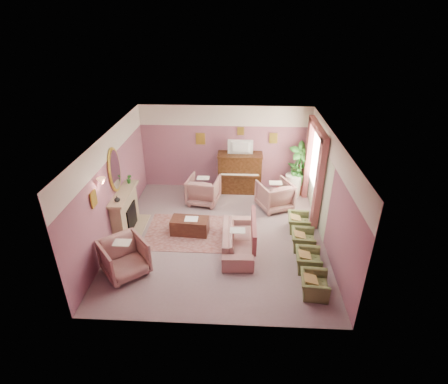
{
  "coord_description": "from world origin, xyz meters",
  "views": [
    {
      "loc": [
        0.53,
        -7.81,
        5.44
      ],
      "look_at": [
        0.1,
        0.4,
        1.13
      ],
      "focal_mm": 28.0,
      "sensor_mm": 36.0,
      "label": 1
    }
  ],
  "objects_px": {
    "olive_chair_a": "(314,282)",
    "olive_chair_d": "(299,220)",
    "piano": "(240,173)",
    "side_table": "(293,185)",
    "olive_chair_c": "(303,238)",
    "floral_armchair_right": "(275,194)",
    "television": "(240,147)",
    "sofa": "(238,236)",
    "coffee_table": "(190,226)",
    "olive_chair_b": "(308,258)",
    "floral_armchair_left": "(204,189)",
    "floral_armchair_front": "(124,256)"
  },
  "relations": [
    {
      "from": "floral_armchair_left",
      "to": "coffee_table",
      "type": "bearing_deg",
      "value": -96.45
    },
    {
      "from": "olive_chair_d",
      "to": "olive_chair_a",
      "type": "bearing_deg",
      "value": -90.0
    },
    {
      "from": "olive_chair_a",
      "to": "olive_chair_d",
      "type": "height_order",
      "value": "same"
    },
    {
      "from": "piano",
      "to": "coffee_table",
      "type": "xyz_separation_m",
      "value": [
        -1.31,
        -2.59,
        -0.43
      ]
    },
    {
      "from": "television",
      "to": "floral_armchair_left",
      "type": "xyz_separation_m",
      "value": [
        -1.12,
        -0.8,
        -1.12
      ]
    },
    {
      "from": "sofa",
      "to": "olive_chair_b",
      "type": "bearing_deg",
      "value": -21.97
    },
    {
      "from": "side_table",
      "to": "olive_chair_a",
      "type": "bearing_deg",
      "value": -91.18
    },
    {
      "from": "piano",
      "to": "floral_armchair_left",
      "type": "height_order",
      "value": "piano"
    },
    {
      "from": "floral_armchair_left",
      "to": "olive_chair_a",
      "type": "relative_size",
      "value": 1.4
    },
    {
      "from": "side_table",
      "to": "olive_chair_d",
      "type": "bearing_deg",
      "value": -92.56
    },
    {
      "from": "floral_armchair_front",
      "to": "sofa",
      "type": "bearing_deg",
      "value": 22.51
    },
    {
      "from": "coffee_table",
      "to": "floral_armchair_front",
      "type": "distance_m",
      "value": 2.12
    },
    {
      "from": "olive_chair_b",
      "to": "olive_chair_c",
      "type": "height_order",
      "value": "same"
    },
    {
      "from": "floral_armchair_right",
      "to": "piano",
      "type": "bearing_deg",
      "value": 135.08
    },
    {
      "from": "piano",
      "to": "olive_chair_c",
      "type": "distance_m",
      "value": 3.51
    },
    {
      "from": "coffee_table",
      "to": "floral_armchair_right",
      "type": "xyz_separation_m",
      "value": [
        2.39,
        1.51,
        0.25
      ]
    },
    {
      "from": "olive_chair_d",
      "to": "floral_armchair_front",
      "type": "bearing_deg",
      "value": -154.35
    },
    {
      "from": "television",
      "to": "sofa",
      "type": "relative_size",
      "value": 0.41
    },
    {
      "from": "coffee_table",
      "to": "olive_chair_b",
      "type": "bearing_deg",
      "value": -23.8
    },
    {
      "from": "floral_armchair_front",
      "to": "olive_chair_b",
      "type": "xyz_separation_m",
      "value": [
        4.22,
        0.39,
        -0.18
      ]
    },
    {
      "from": "piano",
      "to": "television",
      "type": "relative_size",
      "value": 1.75
    },
    {
      "from": "sofa",
      "to": "floral_armchair_front",
      "type": "xyz_separation_m",
      "value": [
        -2.55,
        -1.06,
        0.09
      ]
    },
    {
      "from": "piano",
      "to": "olive_chair_d",
      "type": "height_order",
      "value": "piano"
    },
    {
      "from": "piano",
      "to": "floral_armchair_front",
      "type": "bearing_deg",
      "value": -120.92
    },
    {
      "from": "floral_armchair_right",
      "to": "floral_armchair_front",
      "type": "height_order",
      "value": "same"
    },
    {
      "from": "floral_armchair_left",
      "to": "olive_chair_a",
      "type": "height_order",
      "value": "floral_armchair_left"
    },
    {
      "from": "coffee_table",
      "to": "side_table",
      "type": "distance_m",
      "value": 3.9
    },
    {
      "from": "floral_armchair_front",
      "to": "olive_chair_d",
      "type": "distance_m",
      "value": 4.68
    },
    {
      "from": "floral_armchair_left",
      "to": "olive_chair_b",
      "type": "relative_size",
      "value": 1.4
    },
    {
      "from": "olive_chair_a",
      "to": "piano",
      "type": "bearing_deg",
      "value": 109.33
    },
    {
      "from": "television",
      "to": "olive_chair_a",
      "type": "distance_m",
      "value": 5.12
    },
    {
      "from": "sofa",
      "to": "side_table",
      "type": "xyz_separation_m",
      "value": [
        1.76,
        3.06,
        -0.04
      ]
    },
    {
      "from": "olive_chair_a",
      "to": "floral_armchair_right",
      "type": "bearing_deg",
      "value": 98.95
    },
    {
      "from": "coffee_table",
      "to": "olive_chair_b",
      "type": "height_order",
      "value": "olive_chair_b"
    },
    {
      "from": "sofa",
      "to": "olive_chair_d",
      "type": "distance_m",
      "value": 1.93
    },
    {
      "from": "floral_armchair_left",
      "to": "olive_chair_d",
      "type": "bearing_deg",
      "value": -26.94
    },
    {
      "from": "olive_chair_c",
      "to": "coffee_table",
      "type": "bearing_deg",
      "value": 170.65
    },
    {
      "from": "television",
      "to": "sofa",
      "type": "distance_m",
      "value": 3.4
    },
    {
      "from": "television",
      "to": "sofa",
      "type": "bearing_deg",
      "value": -90.21
    },
    {
      "from": "olive_chair_a",
      "to": "olive_chair_b",
      "type": "xyz_separation_m",
      "value": [
        0.0,
        0.82,
        0.0
      ]
    },
    {
      "from": "piano",
      "to": "television",
      "type": "xyz_separation_m",
      "value": [
        0.0,
        -0.05,
        0.95
      ]
    },
    {
      "from": "piano",
      "to": "olive_chair_d",
      "type": "xyz_separation_m",
      "value": [
        1.65,
        -2.26,
        -0.35
      ]
    },
    {
      "from": "olive_chair_c",
      "to": "side_table",
      "type": "bearing_deg",
      "value": 88.16
    },
    {
      "from": "coffee_table",
      "to": "side_table",
      "type": "height_order",
      "value": "side_table"
    },
    {
      "from": "olive_chair_c",
      "to": "side_table",
      "type": "xyz_separation_m",
      "value": [
        0.09,
        2.91,
        0.05
      ]
    },
    {
      "from": "sofa",
      "to": "olive_chair_b",
      "type": "relative_size",
      "value": 2.84
    },
    {
      "from": "olive_chair_c",
      "to": "sofa",
      "type": "bearing_deg",
      "value": -174.91
    },
    {
      "from": "floral_armchair_right",
      "to": "television",
      "type": "bearing_deg",
      "value": 136.44
    },
    {
      "from": "floral_armchair_right",
      "to": "olive_chair_c",
      "type": "bearing_deg",
      "value": -73.99
    },
    {
      "from": "floral_armchair_left",
      "to": "olive_chair_b",
      "type": "height_order",
      "value": "floral_armchair_left"
    }
  ]
}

